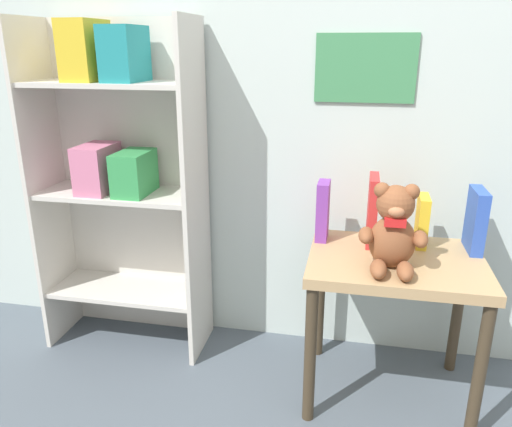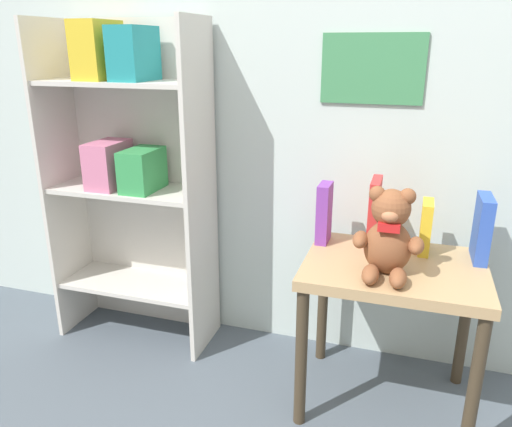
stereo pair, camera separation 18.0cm
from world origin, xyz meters
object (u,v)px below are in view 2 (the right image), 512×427
(teddy_bear, at_px, (388,236))
(book_standing_yellow, at_px, (426,227))
(book_standing_red, at_px, (374,214))
(book_standing_purple, at_px, (324,213))
(bookshelf_side, at_px, (131,162))
(book_standing_blue, at_px, (482,228))
(display_table, at_px, (393,287))

(teddy_bear, bearing_deg, book_standing_yellow, 62.96)
(book_standing_red, bearing_deg, book_standing_purple, 178.07)
(book_standing_purple, xyz_separation_m, book_standing_yellow, (0.35, 0.01, -0.02))
(bookshelf_side, relative_size, book_standing_red, 5.32)
(book_standing_yellow, bearing_deg, book_standing_blue, -2.75)
(teddy_bear, xyz_separation_m, book_standing_red, (-0.06, 0.21, -0.00))
(teddy_bear, relative_size, book_standing_red, 1.12)
(teddy_bear, xyz_separation_m, book_standing_yellow, (0.11, 0.22, -0.04))
(display_table, xyz_separation_m, teddy_bear, (-0.03, -0.09, 0.21))
(book_standing_red, bearing_deg, display_table, -54.02)
(bookshelf_side, xyz_separation_m, book_standing_blue, (1.34, -0.05, -0.12))
(bookshelf_side, xyz_separation_m, display_table, (1.08, -0.18, -0.32))
(teddy_bear, relative_size, book_standing_blue, 1.28)
(display_table, relative_size, book_standing_purple, 2.69)
(book_standing_purple, bearing_deg, bookshelf_side, 177.18)
(teddy_bear, height_order, book_standing_red, teddy_bear)
(display_table, relative_size, book_standing_blue, 2.67)
(display_table, height_order, book_standing_blue, book_standing_blue)
(bookshelf_side, height_order, book_standing_red, bookshelf_side)
(bookshelf_side, xyz_separation_m, book_standing_red, (0.99, -0.06, -0.10))
(book_standing_purple, bearing_deg, teddy_bear, -41.06)
(book_standing_yellow, height_order, book_standing_blue, book_standing_blue)
(display_table, distance_m, teddy_bear, 0.23)
(book_standing_red, xyz_separation_m, book_standing_yellow, (0.18, 0.02, -0.03))
(book_standing_yellow, bearing_deg, bookshelf_side, 178.68)
(teddy_bear, height_order, book_standing_blue, teddy_bear)
(book_standing_purple, bearing_deg, display_table, -24.78)
(bookshelf_side, relative_size, book_standing_blue, 6.05)
(book_standing_yellow, bearing_deg, book_standing_purple, -177.62)
(teddy_bear, bearing_deg, book_standing_purple, 138.13)
(display_table, xyz_separation_m, book_standing_blue, (0.26, 0.13, 0.20))
(display_table, relative_size, teddy_bear, 2.09)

